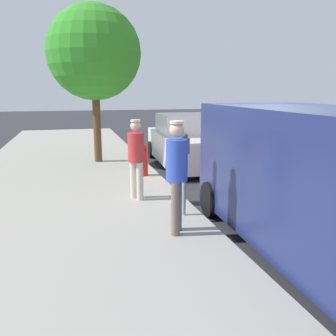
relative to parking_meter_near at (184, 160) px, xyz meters
name	(u,v)px	position (x,y,z in m)	size (l,w,h in m)	color
ground_plane	(248,215)	(-1.35, -0.07, -1.18)	(80.00, 80.00, 0.00)	#2D2D33
sidewalk_slab	(63,229)	(2.15, -0.07, -1.11)	(5.00, 32.00, 0.15)	#9E998E
parking_meter_near	(184,160)	(0.00, 0.00, 0.00)	(0.14, 0.18, 1.52)	gray
pedestrian_in_red	(136,154)	(0.65, -1.23, -0.08)	(0.34, 0.34, 1.66)	beige
pedestrian_in_blue	(177,170)	(0.36, 0.76, 0.00)	(0.34, 0.34, 1.79)	#726656
parked_van	(328,181)	(-1.50, 1.90, -0.03)	(2.26, 5.26, 2.15)	navy
parked_sedan_behind	(186,143)	(-1.64, -4.95, -0.43)	(2.15, 4.49, 1.65)	white
street_tree	(94,53)	(1.12, -5.63, 2.33)	(2.87, 2.87, 4.80)	brown
fire_hydrant	(143,160)	(0.10, -3.30, -0.61)	(0.24, 0.24, 0.86)	red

